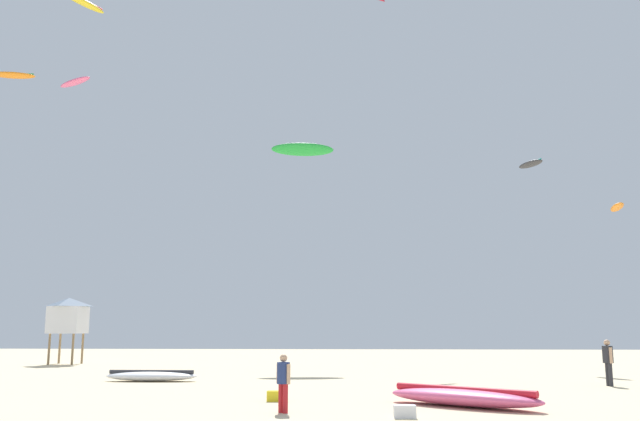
% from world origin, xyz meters
% --- Properties ---
extents(person_foreground, '(0.41, 0.38, 1.55)m').
position_xyz_m(person_foreground, '(-0.21, 6.20, 0.91)').
color(person_foreground, '#B21E23').
rests_on(person_foreground, ground).
extents(person_left, '(0.41, 0.59, 1.80)m').
position_xyz_m(person_left, '(11.73, 15.22, 1.05)').
color(person_left, '#2D2D33').
rests_on(person_left, ground).
extents(kite_grounded_mid, '(3.96, 1.14, 0.47)m').
position_xyz_m(kite_grounded_mid, '(-7.01, 16.60, 0.23)').
color(kite_grounded_mid, white).
rests_on(kite_grounded_mid, ground).
extents(kite_grounded_far, '(4.71, 3.98, 0.61)m').
position_xyz_m(kite_grounded_far, '(4.87, 7.83, 0.28)').
color(kite_grounded_far, '#E5598C').
rests_on(kite_grounded_far, ground).
extents(lifeguard_tower, '(2.30, 2.30, 4.15)m').
position_xyz_m(lifeguard_tower, '(-16.55, 29.74, 3.05)').
color(lifeguard_tower, '#8C704C').
rests_on(lifeguard_tower, ground).
extents(cooler_box, '(0.56, 0.36, 0.32)m').
position_xyz_m(cooler_box, '(-0.73, 9.07, 0.16)').
color(cooler_box, yellow).
rests_on(cooler_box, ground).
extents(gear_bag, '(0.56, 0.36, 0.32)m').
position_xyz_m(gear_bag, '(2.99, 5.35, 0.16)').
color(gear_bag, white).
rests_on(gear_bag, ground).
extents(kite_aloft_0, '(2.37, 3.46, 0.61)m').
position_xyz_m(kite_aloft_0, '(-13.44, 21.51, 20.26)').
color(kite_aloft_0, yellow).
extents(kite_aloft_1, '(2.56, 2.06, 0.38)m').
position_xyz_m(kite_aloft_1, '(-13.57, 21.83, 15.60)').
color(kite_aloft_1, '#E5598C').
extents(kite_aloft_2, '(2.98, 1.39, 0.39)m').
position_xyz_m(kite_aloft_2, '(-21.05, 28.93, 18.95)').
color(kite_aloft_2, orange).
extents(kite_aloft_3, '(1.44, 2.21, 0.39)m').
position_xyz_m(kite_aloft_3, '(12.63, 28.28, 12.22)').
color(kite_aloft_3, '#2D2D33').
extents(kite_aloft_4, '(1.72, 3.07, 0.50)m').
position_xyz_m(kite_aloft_4, '(18.85, 31.33, 10.00)').
color(kite_aloft_4, orange).
extents(kite_aloft_6, '(4.08, 1.68, 0.91)m').
position_xyz_m(kite_aloft_6, '(-1.52, 28.70, 13.46)').
color(kite_aloft_6, green).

